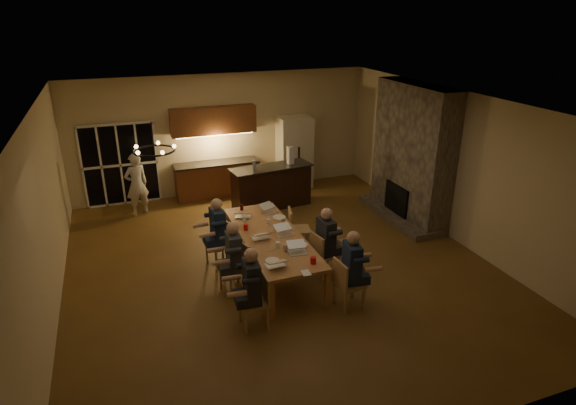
# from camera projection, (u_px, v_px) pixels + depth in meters

# --- Properties ---
(floor) EXTENTS (9.00, 9.00, 0.00)m
(floor) POSITION_uv_depth(u_px,v_px,m) (280.00, 265.00, 9.55)
(floor) COLOR brown
(floor) RESTS_ON ground
(back_wall) EXTENTS (8.00, 0.04, 3.20)m
(back_wall) POSITION_uv_depth(u_px,v_px,m) (223.00, 134.00, 12.87)
(back_wall) COLOR #C6B88C
(back_wall) RESTS_ON ground
(left_wall) EXTENTS (0.04, 9.00, 3.20)m
(left_wall) POSITION_uv_depth(u_px,v_px,m) (41.00, 221.00, 7.65)
(left_wall) COLOR #C6B88C
(left_wall) RESTS_ON ground
(right_wall) EXTENTS (0.04, 9.00, 3.20)m
(right_wall) POSITION_uv_depth(u_px,v_px,m) (457.00, 167.00, 10.23)
(right_wall) COLOR #C6B88C
(right_wall) RESTS_ON ground
(ceiling) EXTENTS (8.00, 9.00, 0.04)m
(ceiling) POSITION_uv_depth(u_px,v_px,m) (278.00, 103.00, 8.33)
(ceiling) COLOR white
(ceiling) RESTS_ON back_wall
(french_doors) EXTENTS (1.86, 0.08, 2.10)m
(french_doors) POSITION_uv_depth(u_px,v_px,m) (120.00, 165.00, 12.17)
(french_doors) COLOR black
(french_doors) RESTS_ON ground
(fireplace) EXTENTS (0.58, 2.50, 3.20)m
(fireplace) POSITION_uv_depth(u_px,v_px,m) (412.00, 154.00, 11.17)
(fireplace) COLOR #746B5B
(fireplace) RESTS_ON ground
(kitchenette) EXTENTS (2.24, 0.68, 2.40)m
(kitchenette) POSITION_uv_depth(u_px,v_px,m) (216.00, 153.00, 12.65)
(kitchenette) COLOR brown
(kitchenette) RESTS_ON ground
(refrigerator) EXTENTS (0.90, 0.68, 2.00)m
(refrigerator) POSITION_uv_depth(u_px,v_px,m) (294.00, 153.00, 13.38)
(refrigerator) COLOR beige
(refrigerator) RESTS_ON ground
(dining_table) EXTENTS (1.10, 3.12, 0.75)m
(dining_table) POSITION_uv_depth(u_px,v_px,m) (271.00, 253.00, 9.25)
(dining_table) COLOR #C2814D
(dining_table) RESTS_ON ground
(bar_island) EXTENTS (2.13, 0.92, 1.08)m
(bar_island) POSITION_uv_depth(u_px,v_px,m) (271.00, 187.00, 12.15)
(bar_island) COLOR black
(bar_island) RESTS_ON ground
(chair_left_near) EXTENTS (0.45, 0.45, 0.89)m
(chair_left_near) POSITION_uv_depth(u_px,v_px,m) (253.00, 301.00, 7.60)
(chair_left_near) COLOR tan
(chair_left_near) RESTS_ON ground
(chair_left_mid) EXTENTS (0.55, 0.55, 0.89)m
(chair_left_mid) POSITION_uv_depth(u_px,v_px,m) (234.00, 268.00, 8.57)
(chair_left_mid) COLOR tan
(chair_left_mid) RESTS_ON ground
(chair_left_far) EXTENTS (0.55, 0.55, 0.89)m
(chair_left_far) POSITION_uv_depth(u_px,v_px,m) (219.00, 244.00, 9.42)
(chair_left_far) COLOR tan
(chair_left_far) RESTS_ON ground
(chair_right_near) EXTENTS (0.48, 0.48, 0.89)m
(chair_right_near) POSITION_uv_depth(u_px,v_px,m) (350.00, 283.00, 8.10)
(chair_right_near) COLOR tan
(chair_right_near) RESTS_ON ground
(chair_right_mid) EXTENTS (0.51, 0.51, 0.89)m
(chair_right_mid) POSITION_uv_depth(u_px,v_px,m) (325.00, 254.00, 9.06)
(chair_right_mid) COLOR tan
(chair_right_mid) RESTS_ON ground
(chair_right_far) EXTENTS (0.53, 0.53, 0.89)m
(chair_right_far) POSITION_uv_depth(u_px,v_px,m) (299.00, 229.00, 10.08)
(chair_right_far) COLOR tan
(chair_right_far) RESTS_ON ground
(person_left_near) EXTENTS (0.64, 0.64, 1.38)m
(person_left_near) POSITION_uv_depth(u_px,v_px,m) (252.00, 288.00, 7.51)
(person_left_near) COLOR #262831
(person_left_near) RESTS_ON ground
(person_right_near) EXTENTS (0.68, 0.68, 1.38)m
(person_right_near) POSITION_uv_depth(u_px,v_px,m) (352.00, 269.00, 8.06)
(person_right_near) COLOR #1A2443
(person_right_near) RESTS_ON ground
(person_left_mid) EXTENTS (0.62, 0.62, 1.38)m
(person_left_mid) POSITION_uv_depth(u_px,v_px,m) (234.00, 258.00, 8.41)
(person_left_mid) COLOR #3A3E45
(person_left_mid) RESTS_ON ground
(person_right_mid) EXTENTS (0.64, 0.64, 1.38)m
(person_right_mid) POSITION_uv_depth(u_px,v_px,m) (326.00, 242.00, 8.97)
(person_right_mid) COLOR #262831
(person_right_mid) RESTS_ON ground
(person_left_far) EXTENTS (0.64, 0.64, 1.38)m
(person_left_far) POSITION_uv_depth(u_px,v_px,m) (218.00, 232.00, 9.40)
(person_left_far) COLOR #1A2443
(person_left_far) RESTS_ON ground
(standing_person) EXTENTS (0.66, 0.54, 1.56)m
(standing_person) POSITION_uv_depth(u_px,v_px,m) (137.00, 184.00, 11.63)
(standing_person) COLOR silver
(standing_person) RESTS_ON ground
(chandelier) EXTENTS (0.64, 0.64, 0.03)m
(chandelier) POSITION_uv_depth(u_px,v_px,m) (154.00, 151.00, 7.26)
(chandelier) COLOR black
(chandelier) RESTS_ON ceiling
(laptop_a) EXTENTS (0.33, 0.30, 0.23)m
(laptop_a) POSITION_uv_depth(u_px,v_px,m) (275.00, 260.00, 8.00)
(laptop_a) COLOR silver
(laptop_a) RESTS_ON dining_table
(laptop_b) EXTENTS (0.35, 0.32, 0.23)m
(laptop_b) POSITION_uv_depth(u_px,v_px,m) (298.00, 247.00, 8.41)
(laptop_b) COLOR silver
(laptop_b) RESTS_ON dining_table
(laptop_c) EXTENTS (0.33, 0.29, 0.23)m
(laptop_c) POSITION_uv_depth(u_px,v_px,m) (260.00, 232.00, 8.97)
(laptop_c) COLOR silver
(laptop_c) RESTS_ON dining_table
(laptop_d) EXTENTS (0.36, 0.32, 0.23)m
(laptop_d) POSITION_uv_depth(u_px,v_px,m) (285.00, 229.00, 9.08)
(laptop_d) COLOR silver
(laptop_d) RESTS_ON dining_table
(laptop_e) EXTENTS (0.41, 0.39, 0.23)m
(laptop_e) POSITION_uv_depth(u_px,v_px,m) (243.00, 212.00, 9.87)
(laptop_e) COLOR silver
(laptop_e) RESTS_ON dining_table
(laptop_f) EXTENTS (0.40, 0.38, 0.23)m
(laptop_f) POSITION_uv_depth(u_px,v_px,m) (270.00, 208.00, 10.07)
(laptop_f) COLOR silver
(laptop_f) RESTS_ON dining_table
(mug_front) EXTENTS (0.08, 0.08, 0.10)m
(mug_front) POSITION_uv_depth(u_px,v_px,m) (278.00, 245.00, 8.64)
(mug_front) COLOR white
(mug_front) RESTS_ON dining_table
(mug_mid) EXTENTS (0.07, 0.07, 0.10)m
(mug_mid) POSITION_uv_depth(u_px,v_px,m) (269.00, 221.00, 9.58)
(mug_mid) COLOR white
(mug_mid) RESTS_ON dining_table
(mug_back) EXTENTS (0.08, 0.08, 0.10)m
(mug_back) POSITION_uv_depth(u_px,v_px,m) (244.00, 219.00, 9.68)
(mug_back) COLOR white
(mug_back) RESTS_ON dining_table
(redcup_near) EXTENTS (0.10, 0.10, 0.12)m
(redcup_near) POSITION_uv_depth(u_px,v_px,m) (313.00, 260.00, 8.08)
(redcup_near) COLOR red
(redcup_near) RESTS_ON dining_table
(redcup_mid) EXTENTS (0.09, 0.09, 0.12)m
(redcup_mid) POSITION_uv_depth(u_px,v_px,m) (246.00, 227.00, 9.31)
(redcup_mid) COLOR red
(redcup_mid) RESTS_ON dining_table
(can_silver) EXTENTS (0.07, 0.07, 0.12)m
(can_silver) POSITION_uv_depth(u_px,v_px,m) (285.00, 248.00, 8.49)
(can_silver) COLOR #B2B2B7
(can_silver) RESTS_ON dining_table
(can_cola) EXTENTS (0.07, 0.07, 0.12)m
(can_cola) POSITION_uv_depth(u_px,v_px,m) (242.00, 207.00, 10.22)
(can_cola) COLOR #3F0F0C
(can_cola) RESTS_ON dining_table
(can_right) EXTENTS (0.07, 0.07, 0.12)m
(can_right) POSITION_uv_depth(u_px,v_px,m) (283.00, 222.00, 9.51)
(can_right) COLOR #B2B2B7
(can_right) RESTS_ON dining_table
(plate_near) EXTENTS (0.23, 0.23, 0.02)m
(plate_near) POSITION_uv_depth(u_px,v_px,m) (302.00, 245.00, 8.72)
(plate_near) COLOR white
(plate_near) RESTS_ON dining_table
(plate_left) EXTENTS (0.25, 0.25, 0.02)m
(plate_left) POSITION_uv_depth(u_px,v_px,m) (272.00, 261.00, 8.17)
(plate_left) COLOR white
(plate_left) RESTS_ON dining_table
(plate_far) EXTENTS (0.26, 0.26, 0.02)m
(plate_far) POSITION_uv_depth(u_px,v_px,m) (279.00, 217.00, 9.86)
(plate_far) COLOR white
(plate_far) RESTS_ON dining_table
(notepad) EXTENTS (0.15, 0.21, 0.01)m
(notepad) POSITION_uv_depth(u_px,v_px,m) (306.00, 273.00, 7.81)
(notepad) COLOR white
(notepad) RESTS_ON dining_table
(bar_bottle) EXTENTS (0.08, 0.08, 0.24)m
(bar_bottle) POSITION_uv_depth(u_px,v_px,m) (254.00, 165.00, 11.67)
(bar_bottle) COLOR #99999E
(bar_bottle) RESTS_ON bar_island
(bar_blender) EXTENTS (0.16, 0.16, 0.45)m
(bar_blender) POSITION_uv_depth(u_px,v_px,m) (290.00, 155.00, 12.09)
(bar_blender) COLOR silver
(bar_blender) RESTS_ON bar_island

